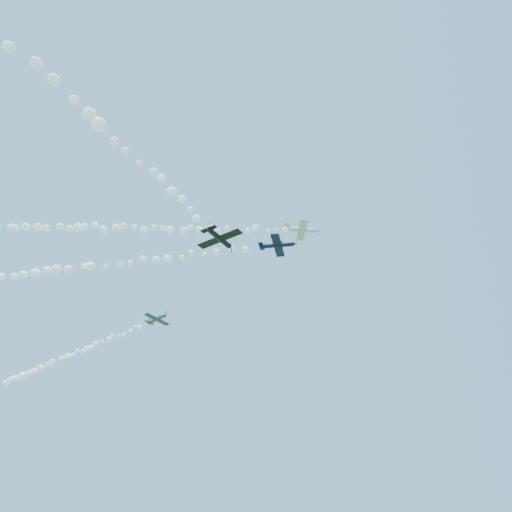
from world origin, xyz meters
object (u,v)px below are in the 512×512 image
(plane_white, at_px, (302,230))
(plane_navy, at_px, (278,245))
(plane_grey, at_px, (157,319))
(plane_black, at_px, (220,238))

(plane_white, relative_size, plane_navy, 0.96)
(plane_grey, bearing_deg, plane_black, -25.53)
(plane_white, distance_m, plane_black, 25.55)
(plane_white, bearing_deg, plane_navy, -146.98)
(plane_navy, xyz_separation_m, plane_grey, (-31.64, 10.90, -5.20))
(plane_grey, bearing_deg, plane_navy, -0.79)
(plane_white, relative_size, plane_black, 1.01)
(plane_navy, bearing_deg, plane_grey, 152.05)
(plane_navy, xyz_separation_m, plane_black, (-4.95, -14.64, -7.22))
(plane_white, bearing_deg, plane_black, -135.19)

